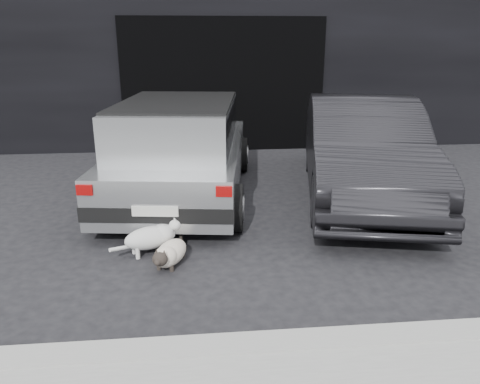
{
  "coord_description": "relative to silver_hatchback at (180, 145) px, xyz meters",
  "views": [
    {
      "loc": [
        0.4,
        -5.45,
        2.22
      ],
      "look_at": [
        0.9,
        -0.4,
        0.53
      ],
      "focal_mm": 35.0,
      "sensor_mm": 36.0,
      "label": 1
    }
  ],
  "objects": [
    {
      "name": "cat_siamese",
      "position": [
        -0.08,
        -2.19,
        -0.64
      ],
      "size": [
        0.43,
        0.79,
        0.28
      ],
      "rotation": [
        0.0,
        0.0,
        2.81
      ],
      "color": "beige",
      "rests_on": "ground"
    },
    {
      "name": "second_car",
      "position": [
        2.58,
        -0.24,
        -0.06
      ],
      "size": [
        2.33,
        4.48,
        1.41
      ],
      "primitive_type": "imported",
      "rotation": [
        0.0,
        0.0,
        -0.21
      ],
      "color": "black",
      "rests_on": "ground"
    },
    {
      "name": "building_facade",
      "position": [
        0.81,
        4.92,
        1.74
      ],
      "size": [
        34.0,
        4.0,
        5.0
      ],
      "primitive_type": "cube",
      "color": "black",
      "rests_on": "ground"
    },
    {
      "name": "curb",
      "position": [
        0.81,
        -3.68,
        -0.7
      ],
      "size": [
        18.0,
        0.25,
        0.12
      ],
      "primitive_type": "cube",
      "color": "#969691",
      "rests_on": "ground"
    },
    {
      "name": "ground",
      "position": [
        -0.19,
        -1.08,
        -0.76
      ],
      "size": [
        80.0,
        80.0,
        0.0
      ],
      "primitive_type": "plane",
      "color": "black",
      "rests_on": "ground"
    },
    {
      "name": "silver_hatchback",
      "position": [
        0.0,
        0.0,
        0.0
      ],
      "size": [
        2.26,
        3.98,
        1.4
      ],
      "rotation": [
        0.0,
        0.0,
        -0.13
      ],
      "color": "#A7AAAC",
      "rests_on": "ground"
    },
    {
      "name": "garage_opening",
      "position": [
        0.81,
        2.91,
        0.54
      ],
      "size": [
        4.0,
        0.1,
        2.6
      ],
      "primitive_type": "cube",
      "color": "black",
      "rests_on": "ground"
    },
    {
      "name": "cat_white",
      "position": [
        -0.26,
        -1.86,
        -0.58
      ],
      "size": [
        0.77,
        0.47,
        0.39
      ],
      "rotation": [
        0.0,
        0.0,
        -1.19
      ],
      "color": "silver",
      "rests_on": "ground"
    }
  ]
}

